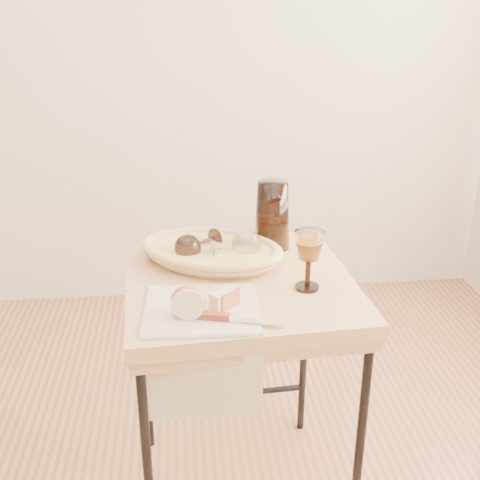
{
  "coord_description": "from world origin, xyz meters",
  "views": [
    {
      "loc": [
        0.24,
        -1.04,
        1.49
      ],
      "look_at": [
        0.39,
        0.37,
        0.89
      ],
      "focal_mm": 44.33,
      "sensor_mm": 36.0,
      "label": 1
    }
  ],
  "objects_px": {
    "apple_half": "(189,301)",
    "table_knife": "(236,318)",
    "bread_basket": "(212,253)",
    "side_table": "(239,395)",
    "tea_towel": "(202,309)",
    "goblet_lying_a": "(200,243)",
    "goblet_lying_b": "(231,246)",
    "wine_goblet": "(309,260)",
    "pitcher": "(272,215)"
  },
  "relations": [
    {
      "from": "bread_basket",
      "to": "apple_half",
      "type": "relative_size",
      "value": 4.32
    },
    {
      "from": "side_table",
      "to": "tea_towel",
      "type": "xyz_separation_m",
      "value": [
        -0.11,
        -0.16,
        0.39
      ]
    },
    {
      "from": "apple_half",
      "to": "goblet_lying_b",
      "type": "bearing_deg",
      "value": 72.37
    },
    {
      "from": "bread_basket",
      "to": "goblet_lying_b",
      "type": "distance_m",
      "value": 0.07
    },
    {
      "from": "tea_towel",
      "to": "wine_goblet",
      "type": "xyz_separation_m",
      "value": [
        0.28,
        0.09,
        0.08
      ]
    },
    {
      "from": "goblet_lying_b",
      "to": "apple_half",
      "type": "bearing_deg",
      "value": -126.46
    },
    {
      "from": "bread_basket",
      "to": "table_knife",
      "type": "height_order",
      "value": "bread_basket"
    },
    {
      "from": "wine_goblet",
      "to": "tea_towel",
      "type": "bearing_deg",
      "value": -162.92
    },
    {
      "from": "bread_basket",
      "to": "table_knife",
      "type": "relative_size",
      "value": 1.79
    },
    {
      "from": "goblet_lying_b",
      "to": "apple_half",
      "type": "xyz_separation_m",
      "value": [
        -0.13,
        -0.29,
        -0.01
      ]
    },
    {
      "from": "tea_towel",
      "to": "pitcher",
      "type": "height_order",
      "value": "pitcher"
    },
    {
      "from": "side_table",
      "to": "goblet_lying_a",
      "type": "height_order",
      "value": "goblet_lying_a"
    },
    {
      "from": "tea_towel",
      "to": "goblet_lying_a",
      "type": "height_order",
      "value": "goblet_lying_a"
    },
    {
      "from": "tea_towel",
      "to": "goblet_lying_b",
      "type": "bearing_deg",
      "value": 72.27
    },
    {
      "from": "tea_towel",
      "to": "bread_basket",
      "type": "relative_size",
      "value": 0.76
    },
    {
      "from": "goblet_lying_b",
      "to": "pitcher",
      "type": "distance_m",
      "value": 0.18
    },
    {
      "from": "bread_basket",
      "to": "apple_half",
      "type": "bearing_deg",
      "value": -78.9
    },
    {
      "from": "bread_basket",
      "to": "pitcher",
      "type": "height_order",
      "value": "pitcher"
    },
    {
      "from": "side_table",
      "to": "tea_towel",
      "type": "bearing_deg",
      "value": -123.43
    },
    {
      "from": "pitcher",
      "to": "wine_goblet",
      "type": "xyz_separation_m",
      "value": [
        0.05,
        -0.28,
        -0.02
      ]
    },
    {
      "from": "goblet_lying_b",
      "to": "table_knife",
      "type": "distance_m",
      "value": 0.33
    },
    {
      "from": "goblet_lying_a",
      "to": "wine_goblet",
      "type": "relative_size",
      "value": 0.77
    },
    {
      "from": "tea_towel",
      "to": "apple_half",
      "type": "relative_size",
      "value": 3.26
    },
    {
      "from": "tea_towel",
      "to": "goblet_lying_b",
      "type": "height_order",
      "value": "goblet_lying_b"
    },
    {
      "from": "wine_goblet",
      "to": "table_knife",
      "type": "xyz_separation_m",
      "value": [
        -0.2,
        -0.16,
        -0.07
      ]
    },
    {
      "from": "goblet_lying_b",
      "to": "wine_goblet",
      "type": "relative_size",
      "value": 0.84
    },
    {
      "from": "tea_towel",
      "to": "bread_basket",
      "type": "distance_m",
      "value": 0.28
    },
    {
      "from": "wine_goblet",
      "to": "apple_half",
      "type": "bearing_deg",
      "value": -159.1
    },
    {
      "from": "table_knife",
      "to": "apple_half",
      "type": "bearing_deg",
      "value": 176.35
    },
    {
      "from": "goblet_lying_b",
      "to": "pitcher",
      "type": "relative_size",
      "value": 0.56
    },
    {
      "from": "apple_half",
      "to": "table_knife",
      "type": "bearing_deg",
      "value": -13.73
    },
    {
      "from": "pitcher",
      "to": "table_knife",
      "type": "relative_size",
      "value": 1.19
    },
    {
      "from": "tea_towel",
      "to": "goblet_lying_a",
      "type": "relative_size",
      "value": 2.22
    },
    {
      "from": "table_knife",
      "to": "side_table",
      "type": "bearing_deg",
      "value": 98.53
    },
    {
      "from": "side_table",
      "to": "bread_basket",
      "type": "distance_m",
      "value": 0.43
    },
    {
      "from": "side_table",
      "to": "goblet_lying_b",
      "type": "relative_size",
      "value": 5.65
    },
    {
      "from": "wine_goblet",
      "to": "bread_basket",
      "type": "bearing_deg",
      "value": 140.73
    },
    {
      "from": "tea_towel",
      "to": "goblet_lying_b",
      "type": "xyz_separation_m",
      "value": [
        0.1,
        0.26,
        0.05
      ]
    },
    {
      "from": "bread_basket",
      "to": "goblet_lying_a",
      "type": "height_order",
      "value": "goblet_lying_a"
    },
    {
      "from": "goblet_lying_a",
      "to": "goblet_lying_b",
      "type": "xyz_separation_m",
      "value": [
        0.09,
        -0.04,
        0.0
      ]
    },
    {
      "from": "wine_goblet",
      "to": "apple_half",
      "type": "xyz_separation_m",
      "value": [
        -0.31,
        -0.12,
        -0.04
      ]
    },
    {
      "from": "tea_towel",
      "to": "apple_half",
      "type": "xyz_separation_m",
      "value": [
        -0.03,
        -0.03,
        0.04
      ]
    },
    {
      "from": "apple_half",
      "to": "side_table",
      "type": "bearing_deg",
      "value": 60.59
    },
    {
      "from": "goblet_lying_b",
      "to": "wine_goblet",
      "type": "distance_m",
      "value": 0.25
    },
    {
      "from": "wine_goblet",
      "to": "apple_half",
      "type": "relative_size",
      "value": 1.9
    },
    {
      "from": "tea_towel",
      "to": "table_knife",
      "type": "bearing_deg",
      "value": -40.24
    },
    {
      "from": "side_table",
      "to": "goblet_lying_a",
      "type": "xyz_separation_m",
      "value": [
        -0.1,
        0.13,
        0.44
      ]
    },
    {
      "from": "tea_towel",
      "to": "goblet_lying_b",
      "type": "relative_size",
      "value": 2.03
    },
    {
      "from": "goblet_lying_a",
      "to": "apple_half",
      "type": "height_order",
      "value": "goblet_lying_a"
    },
    {
      "from": "side_table",
      "to": "goblet_lying_a",
      "type": "bearing_deg",
      "value": 127.14
    }
  ]
}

